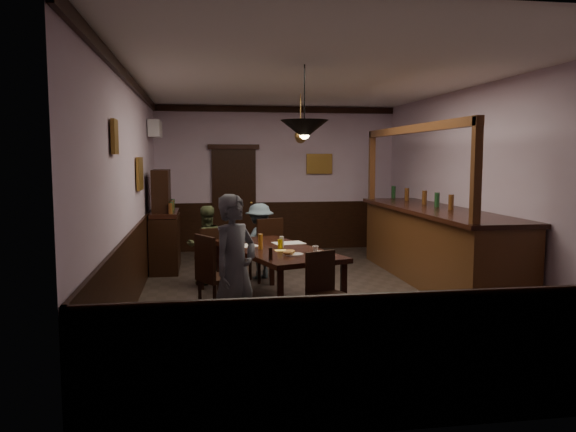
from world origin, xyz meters
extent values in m
cube|color=#2D2621|center=(0.00, 0.00, -0.01)|extent=(5.00, 8.00, 0.01)
cube|color=white|center=(0.00, 0.00, 3.00)|extent=(5.00, 8.00, 0.01)
cube|color=#BEA4BA|center=(0.00, 4.00, 1.50)|extent=(5.00, 0.01, 3.00)
cube|color=#BEA4BA|center=(0.00, -4.00, 1.50)|extent=(5.00, 0.01, 3.00)
cube|color=#BEA4BA|center=(-2.50, 0.00, 1.50)|extent=(0.01, 8.00, 3.00)
cube|color=#BEA4BA|center=(2.50, 0.00, 1.50)|extent=(0.01, 8.00, 3.00)
cube|color=black|center=(-0.63, -0.41, 0.72)|extent=(1.61, 2.40, 0.06)
cube|color=black|center=(-0.72, -1.51, 0.34)|extent=(0.07, 0.07, 0.69)
cube|color=black|center=(0.08, -1.26, 0.34)|extent=(0.07, 0.07, 0.69)
cube|color=black|center=(-1.34, 0.43, 0.34)|extent=(0.07, 0.07, 0.69)
cube|color=black|center=(-0.53, 0.69, 0.34)|extent=(0.07, 0.07, 0.69)
cube|color=black|center=(-1.46, 0.74, 0.42)|extent=(0.47, 0.47, 0.05)
cube|color=black|center=(-1.42, 0.57, 0.67)|extent=(0.39, 0.13, 0.47)
cube|color=black|center=(-1.35, 0.93, 0.20)|extent=(0.04, 0.04, 0.40)
cube|color=black|center=(-1.66, 0.86, 0.20)|extent=(0.04, 0.04, 0.40)
cube|color=black|center=(-1.27, 0.62, 0.20)|extent=(0.04, 0.04, 0.40)
cube|color=black|center=(-1.58, 0.55, 0.20)|extent=(0.04, 0.04, 0.40)
cube|color=black|center=(-0.60, 1.01, 0.47)|extent=(0.55, 0.55, 0.05)
cube|color=black|center=(-0.54, 0.82, 0.75)|extent=(0.43, 0.17, 0.52)
cube|color=black|center=(-0.49, 1.23, 0.22)|extent=(0.04, 0.04, 0.45)
cube|color=black|center=(-0.83, 1.12, 0.22)|extent=(0.04, 0.04, 0.45)
cube|color=black|center=(-0.38, 0.90, 0.22)|extent=(0.04, 0.04, 0.45)
cube|color=black|center=(-0.72, 0.79, 0.22)|extent=(0.04, 0.04, 0.45)
cube|color=black|center=(-0.21, -1.75, 0.42)|extent=(0.51, 0.51, 0.05)
cube|color=black|center=(-0.28, -1.59, 0.66)|extent=(0.37, 0.19, 0.46)
cube|color=black|center=(-0.29, -1.95, 0.20)|extent=(0.04, 0.04, 0.40)
cube|color=black|center=(0.00, -1.83, 0.20)|extent=(0.04, 0.04, 0.40)
cube|color=black|center=(-0.41, -1.67, 0.20)|extent=(0.04, 0.04, 0.40)
cube|color=black|center=(-0.13, -1.54, 0.20)|extent=(0.04, 0.04, 0.40)
cube|color=black|center=(-1.38, -0.86, 0.47)|extent=(0.59, 0.59, 0.05)
cube|color=black|center=(-1.55, -0.95, 0.75)|extent=(0.25, 0.40, 0.52)
cube|color=black|center=(-1.14, -0.93, 0.22)|extent=(0.04, 0.04, 0.45)
cube|color=black|center=(-1.31, -0.62, 0.22)|extent=(0.04, 0.04, 0.45)
cube|color=black|center=(-1.45, -1.10, 0.22)|extent=(0.04, 0.04, 0.45)
cube|color=black|center=(-1.62, -0.79, 0.22)|extent=(0.04, 0.04, 0.45)
imported|color=slate|center=(-1.25, -1.92, 0.78)|extent=(0.67, 0.66, 1.56)
imported|color=#3F492C|center=(-1.52, 0.93, 0.60)|extent=(0.71, 0.63, 1.21)
imported|color=#4D626F|center=(-0.66, 1.20, 0.60)|extent=(0.90, 0.80, 1.21)
cube|color=silver|center=(-1.05, -0.21, 0.75)|extent=(0.51, 0.45, 0.01)
cube|color=silver|center=(-0.39, -0.05, 0.75)|extent=(0.47, 0.38, 0.01)
cube|color=#FFD65D|center=(-0.59, -0.62, 0.75)|extent=(0.19, 0.19, 0.00)
cylinder|color=white|center=(-0.14, -0.84, 0.76)|extent=(0.15, 0.15, 0.01)
imported|color=white|center=(-0.18, -0.85, 0.80)|extent=(0.10, 0.10, 0.07)
cylinder|color=white|center=(-0.47, -0.97, 0.76)|extent=(0.22, 0.22, 0.01)
torus|color=#C68C47|center=(-0.55, -0.99, 0.79)|extent=(0.13, 0.13, 0.04)
torus|color=#C68C47|center=(-0.52, -0.92, 0.79)|extent=(0.13, 0.13, 0.04)
cylinder|color=yellow|center=(-0.57, -0.45, 0.81)|extent=(0.07, 0.07, 0.12)
cylinder|color=#BF721E|center=(-0.83, -0.47, 0.85)|extent=(0.06, 0.06, 0.20)
cylinder|color=silver|center=(-0.54, -0.38, 0.82)|extent=(0.06, 0.06, 0.15)
cylinder|color=black|center=(-0.80, -1.23, 0.82)|extent=(0.04, 0.04, 0.14)
cube|color=black|center=(-2.20, 2.17, 0.47)|extent=(0.47, 1.31, 0.93)
cube|color=black|center=(-2.20, 2.17, 0.98)|extent=(0.45, 1.26, 0.07)
cube|color=black|center=(-2.25, 2.17, 1.35)|extent=(0.28, 0.84, 0.75)
cube|color=#472A13|center=(2.00, 0.51, 0.55)|extent=(0.90, 4.22, 1.11)
cube|color=black|center=(1.98, 0.51, 1.13)|extent=(1.01, 4.32, 0.06)
cube|color=#472A13|center=(1.60, 0.51, 2.36)|extent=(0.10, 4.12, 0.12)
cube|color=#472A13|center=(1.60, -1.51, 1.76)|extent=(0.10, 0.10, 1.31)
cube|color=#472A13|center=(1.60, 2.52, 1.76)|extent=(0.10, 0.10, 1.31)
cube|color=black|center=(-0.90, 3.95, 1.05)|extent=(0.90, 0.06, 2.10)
cube|color=white|center=(-2.38, 2.90, 2.45)|extent=(0.20, 0.85, 0.30)
cube|color=olive|center=(-2.46, -1.60, 2.15)|extent=(0.04, 0.28, 0.36)
cube|color=olive|center=(-2.46, 0.80, 1.70)|extent=(0.04, 0.62, 0.48)
cube|color=olive|center=(0.90, 3.96, 1.80)|extent=(0.55, 0.04, 0.42)
cylinder|color=black|center=(-0.39, -1.18, 2.63)|extent=(0.02, 0.02, 0.74)
cone|color=black|center=(-0.39, -1.18, 2.26)|extent=(0.56, 0.56, 0.22)
sphere|color=#FFD88C|center=(-0.39, -1.18, 2.21)|extent=(0.12, 0.12, 0.12)
cylinder|color=#BF8C3F|center=(0.10, 1.78, 2.65)|extent=(0.02, 0.02, 0.70)
cone|color=#BF8C3F|center=(0.10, 1.78, 2.30)|extent=(0.20, 0.20, 0.22)
sphere|color=#FFD88C|center=(0.10, 1.78, 2.25)|extent=(0.12, 0.12, 0.12)
cylinder|color=#BF8C3F|center=(0.30, 2.86, 2.65)|extent=(0.02, 0.02, 0.70)
cone|color=#BF8C3F|center=(0.30, 2.86, 2.30)|extent=(0.20, 0.20, 0.22)
sphere|color=#FFD88C|center=(0.30, 2.86, 2.25)|extent=(0.12, 0.12, 0.12)
camera|label=1|loc=(-1.60, -7.64, 1.94)|focal=35.00mm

